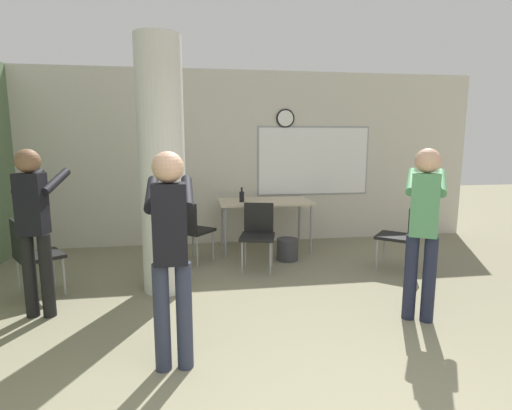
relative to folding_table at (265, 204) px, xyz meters
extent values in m
cube|color=beige|center=(-0.31, 0.59, 0.68)|extent=(8.00, 0.12, 2.80)
cylinder|color=black|center=(0.43, 0.52, 1.33)|extent=(0.30, 0.03, 0.30)
cylinder|color=white|center=(0.43, 0.50, 1.33)|extent=(0.25, 0.01, 0.25)
cube|color=#99999E|center=(0.92, 0.53, 0.63)|extent=(1.93, 0.01, 1.16)
cube|color=white|center=(0.92, 0.52, 0.63)|extent=(1.87, 0.02, 1.10)
cylinder|color=silver|center=(-1.42, -1.48, 0.68)|extent=(0.50, 0.50, 2.80)
cube|color=beige|center=(0.00, 0.00, 0.04)|extent=(1.41, 0.79, 0.03)
cylinder|color=gray|center=(-0.64, -0.33, -0.35)|extent=(0.04, 0.04, 0.75)
cylinder|color=gray|center=(0.64, -0.33, -0.35)|extent=(0.04, 0.04, 0.75)
cylinder|color=gray|center=(-0.64, 0.33, -0.35)|extent=(0.04, 0.04, 0.75)
cylinder|color=gray|center=(0.64, 0.33, -0.35)|extent=(0.04, 0.04, 0.75)
cylinder|color=black|center=(-0.37, -0.08, 0.13)|extent=(0.07, 0.07, 0.16)
cylinder|color=black|center=(-0.37, -0.08, 0.25)|extent=(0.03, 0.03, 0.07)
cylinder|color=#38383D|center=(0.22, -0.59, -0.57)|extent=(0.31, 0.31, 0.31)
cube|color=black|center=(1.52, -1.23, -0.27)|extent=(0.62, 0.62, 0.04)
cube|color=black|center=(1.68, -1.36, -0.05)|extent=(0.28, 0.32, 0.40)
cylinder|color=#99999E|center=(1.50, -0.97, -0.51)|extent=(0.02, 0.02, 0.43)
cylinder|color=#99999E|center=(1.27, -1.24, -0.51)|extent=(0.02, 0.02, 0.43)
cylinder|color=#99999E|center=(1.78, -1.21, -0.51)|extent=(0.02, 0.02, 0.43)
cylinder|color=#99999E|center=(1.54, -1.48, -0.51)|extent=(0.02, 0.02, 0.43)
cube|color=black|center=(-1.08, -0.48, -0.27)|extent=(0.62, 0.62, 0.04)
cube|color=black|center=(-1.21, -0.64, -0.05)|extent=(0.33, 0.27, 0.40)
cylinder|color=#99999E|center=(-0.83, -0.45, -0.51)|extent=(0.02, 0.02, 0.43)
cylinder|color=#99999E|center=(-1.11, -0.22, -0.51)|extent=(0.02, 0.02, 0.43)
cylinder|color=#99999E|center=(-1.06, -0.73, -0.51)|extent=(0.02, 0.02, 0.43)
cylinder|color=#99999E|center=(-1.34, -0.51, -0.51)|extent=(0.02, 0.02, 0.43)
cube|color=black|center=(-2.77, -1.45, -0.27)|extent=(0.61, 0.61, 0.04)
cube|color=black|center=(-2.94, -1.56, -0.05)|extent=(0.25, 0.35, 0.40)
cylinder|color=#99999E|center=(-2.52, -1.50, -0.51)|extent=(0.02, 0.02, 0.43)
cylinder|color=#99999E|center=(-2.72, -1.20, -0.51)|extent=(0.02, 0.02, 0.43)
cylinder|color=#99999E|center=(-2.82, -1.70, -0.51)|extent=(0.02, 0.02, 0.43)
cylinder|color=#99999E|center=(-3.02, -1.40, -0.51)|extent=(0.02, 0.02, 0.43)
cube|color=black|center=(-0.27, -0.97, -0.27)|extent=(0.53, 0.53, 0.04)
cube|color=black|center=(-0.22, -0.78, -0.05)|extent=(0.39, 0.13, 0.40)
cylinder|color=#99999E|center=(-0.49, -1.11, -0.51)|extent=(0.02, 0.02, 0.43)
cylinder|color=#99999E|center=(-0.14, -1.19, -0.51)|extent=(0.02, 0.02, 0.43)
cylinder|color=#99999E|center=(-0.40, -0.76, -0.51)|extent=(0.02, 0.02, 0.43)
cylinder|color=#99999E|center=(-0.05, -0.84, -0.51)|extent=(0.02, 0.02, 0.43)
cylinder|color=#1E2338|center=(1.08, -2.71, -0.31)|extent=(0.12, 0.12, 0.83)
cylinder|color=#1E2338|center=(0.94, -2.62, -0.31)|extent=(0.12, 0.12, 0.83)
cube|color=#4C8C59|center=(1.01, -2.66, 0.40)|extent=(0.30, 0.29, 0.59)
sphere|color=tan|center=(1.01, -2.66, 0.80)|extent=(0.22, 0.22, 0.22)
cylinder|color=#4C8C59|center=(1.25, -2.53, 0.59)|extent=(0.34, 0.49, 0.23)
cylinder|color=#4C8C59|center=(1.02, -2.39, 0.59)|extent=(0.34, 0.49, 0.23)
cube|color=white|center=(1.15, -2.19, 0.59)|extent=(0.10, 0.13, 0.04)
cylinder|color=black|center=(-2.50, -2.04, -0.31)|extent=(0.12, 0.12, 0.82)
cylinder|color=black|center=(-2.66, -2.02, -0.31)|extent=(0.12, 0.12, 0.82)
cube|color=black|center=(-2.58, -2.03, 0.39)|extent=(0.26, 0.22, 0.58)
sphere|color=brown|center=(-2.58, -2.03, 0.79)|extent=(0.22, 0.22, 0.22)
cylinder|color=black|center=(-2.42, -1.81, 0.58)|extent=(0.15, 0.52, 0.23)
cylinder|color=black|center=(-2.68, -1.78, 0.58)|extent=(0.15, 0.52, 0.23)
cylinder|color=#2D3347|center=(-1.17, -3.14, -0.31)|extent=(0.12, 0.12, 0.83)
cylinder|color=#2D3347|center=(-1.33, -3.15, -0.31)|extent=(0.12, 0.12, 0.83)
cube|color=black|center=(-1.25, -3.14, 0.40)|extent=(0.25, 0.20, 0.58)
sphere|color=tan|center=(-1.25, -3.14, 0.80)|extent=(0.22, 0.22, 0.22)
cylinder|color=black|center=(-1.13, -2.91, 0.59)|extent=(0.10, 0.52, 0.23)
cylinder|color=black|center=(-1.39, -2.92, 0.59)|extent=(0.10, 0.52, 0.23)
cube|color=white|center=(-1.40, -2.68, 0.59)|extent=(0.04, 0.13, 0.04)
camera|label=1|loc=(-1.07, -5.99, 0.99)|focal=28.00mm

